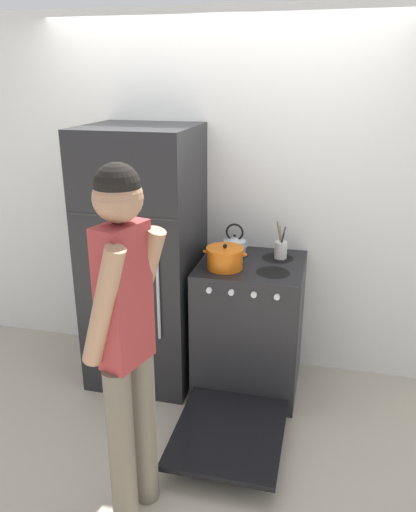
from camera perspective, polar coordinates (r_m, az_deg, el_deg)
name	(u,v)px	position (r m, az deg, el deg)	size (l,w,h in m)	color
ground_plane	(218,353)	(4.12, 1.20, -11.03)	(14.00, 14.00, 0.00)	#B2A893
wall_back	(221,198)	(3.66, 1.44, 6.59)	(10.00, 0.06, 2.55)	silver
refrigerator	(145,258)	(3.53, -7.26, -0.26)	(0.73, 0.75, 1.82)	black
stove_range	(249,328)	(3.52, 4.71, -8.20)	(0.70, 1.44, 0.93)	#232326
dutch_oven_pot	(225,258)	(3.23, 1.94, -0.22)	(0.29, 0.24, 0.17)	orange
tea_kettle	(235,245)	(3.48, 3.07, 1.25)	(0.20, 0.16, 0.23)	silver
utensil_jar	(281,249)	(3.45, 8.32, 0.82)	(0.09, 0.09, 0.26)	silver
person	(126,333)	(2.31, -9.31, -8.71)	(0.36, 0.42, 1.80)	#6B6051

